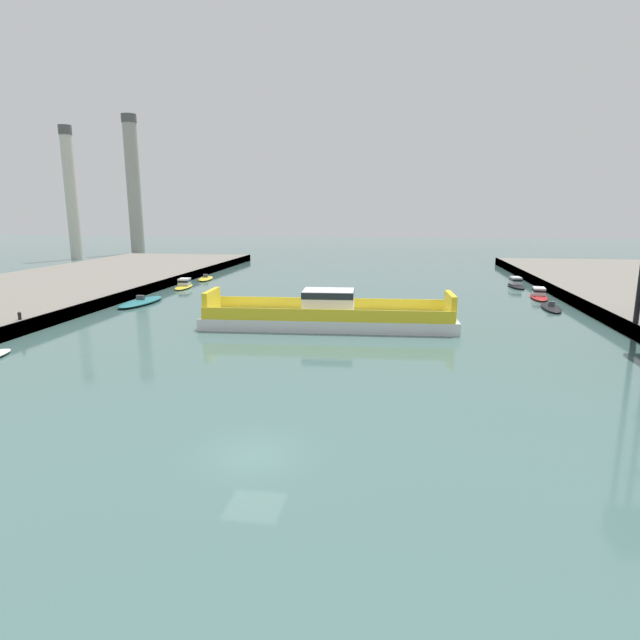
# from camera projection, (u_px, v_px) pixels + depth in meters

# --- Properties ---
(ground_plane) EXTENTS (400.00, 400.00, 0.00)m
(ground_plane) POSITION_uv_depth(u_px,v_px,m) (254.00, 456.00, 23.01)
(ground_plane) COLOR #476B66
(chain_ferry) EXTENTS (23.76, 7.55, 3.47)m
(chain_ferry) POSITION_uv_depth(u_px,v_px,m) (328.00, 315.00, 48.64)
(chain_ferry) COLOR silver
(chain_ferry) RESTS_ON ground
(moored_boat_mid_left) EXTENTS (2.23, 5.86, 1.43)m
(moored_boat_mid_left) POSITION_uv_depth(u_px,v_px,m) (516.00, 283.00, 74.06)
(moored_boat_mid_left) COLOR black
(moored_boat_mid_left) RESTS_ON ground
(moored_boat_mid_right) EXTENTS (2.73, 5.85, 0.91)m
(moored_boat_mid_right) POSITION_uv_depth(u_px,v_px,m) (206.00, 279.00, 81.77)
(moored_boat_mid_right) COLOR yellow
(moored_boat_mid_right) RESTS_ON ground
(moored_boat_far_left) EXTENTS (2.59, 5.99, 1.32)m
(moored_boat_far_left) POSITION_uv_depth(u_px,v_px,m) (184.00, 284.00, 73.25)
(moored_boat_far_left) COLOR yellow
(moored_boat_far_left) RESTS_ON ground
(moored_boat_far_right) EXTENTS (2.32, 6.48, 0.86)m
(moored_boat_far_right) POSITION_uv_depth(u_px,v_px,m) (551.00, 307.00, 57.36)
(moored_boat_far_right) COLOR black
(moored_boat_far_right) RESTS_ON ground
(moored_boat_upstream_a) EXTENTS (3.27, 8.41, 1.04)m
(moored_boat_upstream_a) POSITION_uv_depth(u_px,v_px,m) (141.00, 302.00, 60.48)
(moored_boat_upstream_a) COLOR #237075
(moored_boat_upstream_a) RESTS_ON ground
(moored_boat_upstream_b) EXTENTS (2.75, 6.61, 1.30)m
(moored_boat_upstream_b) POSITION_uv_depth(u_px,v_px,m) (539.00, 294.00, 64.65)
(moored_boat_upstream_b) COLOR red
(moored_boat_upstream_b) RESTS_ON ground
(bollard_left_far) EXTENTS (0.32, 0.32, 0.71)m
(bollard_left_far) POSITION_uv_depth(u_px,v_px,m) (19.00, 315.00, 45.45)
(bollard_left_far) COLOR black
(bollard_left_far) RESTS_ON quay_left
(smokestack_distant_a) EXTENTS (3.63, 3.63, 33.90)m
(smokestack_distant_a) POSITION_uv_depth(u_px,v_px,m) (133.00, 181.00, 129.40)
(smokestack_distant_a) COLOR #9E998E
(smokestack_distant_a) RESTS_ON ground
(smokestack_distant_b) EXTENTS (2.74, 2.74, 28.83)m
(smokestack_distant_b) POSITION_uv_depth(u_px,v_px,m) (71.00, 189.00, 114.07)
(smokestack_distant_b) COLOR beige
(smokestack_distant_b) RESTS_ON ground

